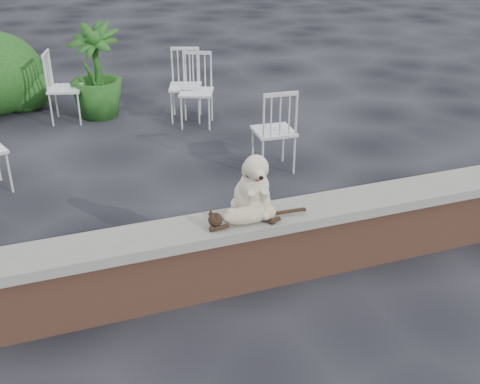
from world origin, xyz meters
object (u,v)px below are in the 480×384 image
object	(u,v)px
dog	(252,181)
chair_c	(274,129)
cat	(249,213)
chair_b	(185,86)
potted_plant_b	(95,71)
chair_d	(196,91)
chair_e	(65,87)

from	to	relation	value
dog	chair_c	size ratio (longest dim) A/B	0.55
dog	cat	bearing A→B (deg)	-112.25
cat	chair_b	distance (m)	3.99
chair_c	potted_plant_b	distance (m)	2.92
dog	chair_b	distance (m)	3.84
dog	chair_b	world-z (taller)	dog
dog	chair_d	world-z (taller)	dog
potted_plant_b	chair_b	bearing A→B (deg)	-25.63
cat	chair_b	bearing A→B (deg)	87.40
cat	potted_plant_b	bearing A→B (deg)	102.38
dog	chair_d	xyz separation A→B (m)	(0.58, 3.52, -0.37)
chair_e	potted_plant_b	distance (m)	0.46
chair_e	potted_plant_b	xyz separation A→B (m)	(0.42, 0.06, 0.16)
chair_d	potted_plant_b	xyz separation A→B (m)	(-1.17, 0.80, 0.16)
chair_e	potted_plant_b	bearing A→B (deg)	-67.22
cat	chair_e	distance (m)	4.51
chair_c	chair_b	bearing A→B (deg)	-72.52
dog	chair_b	size ratio (longest dim) A/B	0.55
chair_b	chair_e	size ratio (longest dim) A/B	1.00
chair_b	potted_plant_b	world-z (taller)	potted_plant_b
cat	chair_d	xyz separation A→B (m)	(0.66, 3.67, -0.19)
potted_plant_b	dog	bearing A→B (deg)	-82.18
dog	cat	distance (m)	0.25
chair_e	potted_plant_b	world-z (taller)	potted_plant_b
dog	chair_c	xyz separation A→B (m)	(0.97, 1.86, -0.37)
chair_d	potted_plant_b	bearing A→B (deg)	168.46
dog	chair_c	world-z (taller)	dog
dog	cat	size ratio (longest dim) A/B	0.57
cat	chair_c	distance (m)	2.27
chair_c	cat	bearing A→B (deg)	66.37
cat	potted_plant_b	size ratio (longest dim) A/B	0.72
chair_b	dog	bearing A→B (deg)	-79.04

